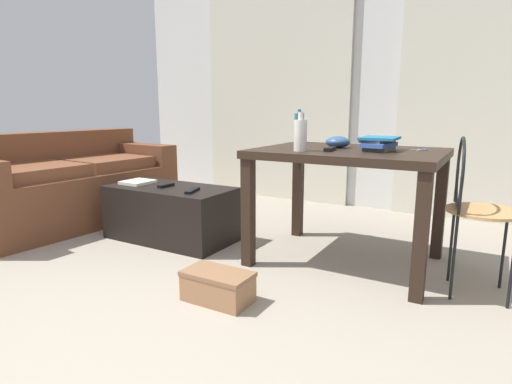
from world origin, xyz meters
TOP-DOWN VIEW (x-y plane):
  - ground_plane at (0.00, 1.22)m, footprint 7.76×7.76m
  - wall_back at (0.00, 3.23)m, footprint 5.66×0.10m
  - curtains at (0.00, 3.15)m, footprint 3.87×0.03m
  - couch at (-2.16, 1.29)m, footprint 0.96×1.83m
  - coffee_table at (-1.04, 1.35)m, footprint 0.97×0.50m
  - craft_table at (0.28, 1.56)m, footprint 1.14×0.86m
  - wire_chair at (1.00, 1.43)m, footprint 0.38×0.40m
  - bottle_near at (0.05, 1.30)m, footprint 0.08×0.08m
  - bottle_far at (-0.23, 1.90)m, footprint 0.07×0.07m
  - bowl at (0.18, 1.64)m, footprint 0.16×0.16m
  - book_stack at (0.46, 1.57)m, footprint 0.22×0.29m
  - tv_remote_on_table at (0.21, 1.41)m, footprint 0.06×0.16m
  - scissors at (0.68, 1.74)m, footprint 0.09×0.11m
  - tv_remote_primary at (-1.06, 1.33)m, footprint 0.05×0.14m
  - tv_remote_secondary at (-0.77, 1.28)m, footprint 0.10×0.19m
  - magazine at (-1.36, 1.33)m, footprint 0.21×0.23m
  - shoebox at (-0.11, 0.65)m, footprint 0.36×0.21m

SIDE VIEW (x-z plane):
  - ground_plane at x=0.00m, z-range 0.00..0.00m
  - shoebox at x=-0.11m, z-range 0.00..0.16m
  - coffee_table at x=-1.04m, z-range 0.00..0.42m
  - couch at x=-2.16m, z-range -0.07..0.72m
  - tv_remote_secondary at x=-0.77m, z-range 0.42..0.43m
  - tv_remote_primary at x=-1.06m, z-range 0.42..0.44m
  - magazine at x=-1.36m, z-range 0.42..0.44m
  - wire_chair at x=1.00m, z-range 0.11..0.97m
  - craft_table at x=0.28m, z-range 0.27..1.01m
  - scissors at x=0.68m, z-range 0.75..0.75m
  - tv_remote_on_table at x=0.21m, z-range 0.75..0.77m
  - bowl at x=0.18m, z-range 0.75..0.82m
  - book_stack at x=0.46m, z-range 0.75..0.83m
  - bottle_near at x=0.05m, z-range 0.73..0.96m
  - bottle_far at x=-0.23m, z-range 0.73..0.98m
  - curtains at x=0.00m, z-range 0.00..2.24m
  - wall_back at x=0.00m, z-range 0.00..2.58m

